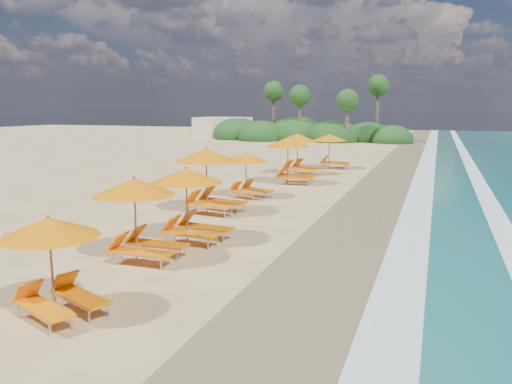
% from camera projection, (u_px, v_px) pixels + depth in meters
% --- Properties ---
extents(ground, '(160.00, 160.00, 0.00)m').
position_uv_depth(ground, '(256.00, 224.00, 18.83)').
color(ground, '#DBBE80').
rests_on(ground, ground).
extents(wet_sand, '(4.00, 160.00, 0.01)m').
position_uv_depth(wet_sand, '(366.00, 233.00, 17.50)').
color(wet_sand, '#897751').
rests_on(wet_sand, ground).
extents(surf_foam, '(4.00, 160.00, 0.01)m').
position_uv_depth(surf_foam, '(449.00, 239.00, 16.60)').
color(surf_foam, white).
rests_on(surf_foam, ground).
extents(station_2, '(2.74, 2.70, 2.11)m').
position_uv_depth(station_2, '(55.00, 260.00, 10.43)').
color(station_2, olive).
rests_on(station_2, ground).
extents(station_3, '(2.56, 2.36, 2.38)m').
position_uv_depth(station_3, '(141.00, 214.00, 14.23)').
color(station_3, olive).
rests_on(station_3, ground).
extents(station_4, '(2.76, 2.60, 2.42)m').
position_uv_depth(station_4, '(192.00, 199.00, 16.26)').
color(station_4, olive).
rests_on(station_4, ground).
extents(station_5, '(3.14, 2.98, 2.67)m').
position_uv_depth(station_5, '(211.00, 176.00, 20.63)').
color(station_5, olive).
rests_on(station_5, ground).
extents(station_6, '(2.83, 2.80, 2.17)m').
position_uv_depth(station_6, '(248.00, 172.00, 24.18)').
color(station_6, olive).
rests_on(station_6, ground).
extents(station_7, '(2.99, 2.80, 2.64)m').
position_uv_depth(station_7, '(291.00, 157.00, 28.51)').
color(station_7, olive).
rests_on(station_7, ground).
extents(station_8, '(3.44, 3.39, 2.66)m').
position_uv_depth(station_8, '(300.00, 151.00, 32.24)').
color(station_8, olive).
rests_on(station_8, ground).
extents(station_9, '(2.67, 2.47, 2.47)m').
position_uv_depth(station_9, '(332.00, 149.00, 35.52)').
color(station_9, olive).
rests_on(station_9, ground).
extents(treeline, '(25.80, 8.80, 9.74)m').
position_uv_depth(treeline, '(303.00, 133.00, 64.23)').
color(treeline, '#163D14').
rests_on(treeline, ground).
extents(beach_building, '(7.00, 5.00, 2.80)m').
position_uv_depth(beach_building, '(223.00, 127.00, 70.46)').
color(beach_building, beige).
rests_on(beach_building, ground).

